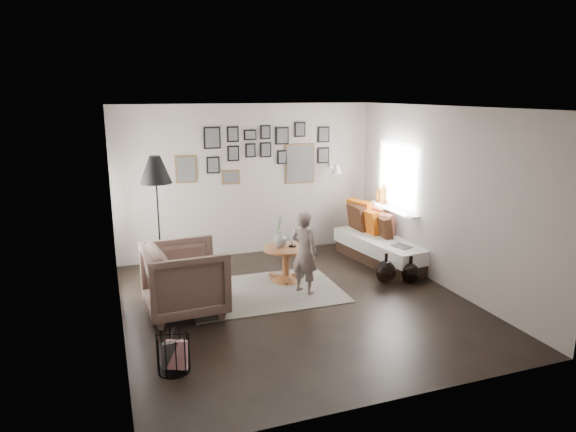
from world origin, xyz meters
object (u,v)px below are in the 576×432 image
object	(u,v)px
daybed	(382,243)
armchair	(185,279)
floor_lamp	(156,175)
demijohn_large	(386,272)
pedestal_table	(286,265)
vase	(280,238)
magazine_basket	(173,353)
child	(305,253)
demijohn_small	(410,273)

from	to	relation	value
daybed	armchair	xyz separation A→B (m)	(-3.45, -1.00, 0.16)
floor_lamp	demijohn_large	xyz separation A→B (m)	(3.15, -0.99, -1.48)
pedestal_table	vase	distance (m)	0.44
pedestal_table	magazine_basket	bearing A→B (deg)	-133.53
armchair	child	bearing A→B (deg)	-88.74
daybed	child	bearing A→B (deg)	-161.04
child	pedestal_table	bearing A→B (deg)	-20.69
vase	floor_lamp	distance (m)	2.00
daybed	floor_lamp	world-z (taller)	floor_lamp
armchair	demijohn_large	xyz separation A→B (m)	(2.96, 0.04, -0.28)
armchair	demijohn_large	distance (m)	2.97
magazine_basket	pedestal_table	bearing A→B (deg)	46.47
pedestal_table	demijohn_small	size ratio (longest dim) A/B	1.61
demijohn_large	demijohn_small	bearing A→B (deg)	-18.92
magazine_basket	demijohn_small	xyz separation A→B (m)	(3.66, 1.32, -0.04)
vase	demijohn_small	xyz separation A→B (m)	(1.80, -0.74, -0.52)
pedestal_table	demijohn_large	world-z (taller)	pedestal_table
demijohn_large	demijohn_small	xyz separation A→B (m)	(0.35, -0.12, -0.02)
pedestal_table	vase	world-z (taller)	vase
armchair	magazine_basket	xyz separation A→B (m)	(-0.35, -1.40, -0.26)
vase	child	size ratio (longest dim) A/B	0.40
magazine_basket	child	world-z (taller)	child
armchair	floor_lamp	bearing A→B (deg)	8.06
demijohn_large	magazine_basket	bearing A→B (deg)	-156.48
pedestal_table	magazine_basket	size ratio (longest dim) A/B	1.67
magazine_basket	demijohn_large	size ratio (longest dim) A/B	0.88
vase	armchair	world-z (taller)	vase
armchair	magazine_basket	bearing A→B (deg)	163.55
daybed	child	distance (m)	2.00
armchair	vase	bearing A→B (deg)	-68.74
child	vase	bearing A→B (deg)	-13.24
armchair	demijohn_small	size ratio (longest dim) A/B	2.39
daybed	floor_lamp	xyz separation A→B (m)	(-3.65, 0.03, 1.36)
vase	floor_lamp	bearing A→B (deg)	167.71
daybed	child	size ratio (longest dim) A/B	1.68
daybed	magazine_basket	bearing A→B (deg)	-155.60
daybed	demijohn_small	bearing A→B (deg)	-105.37
armchair	child	size ratio (longest dim) A/B	0.84
pedestal_table	daybed	xyz separation A→B (m)	(1.86, 0.36, 0.05)
daybed	demijohn_small	world-z (taller)	daybed
pedestal_table	demijohn_large	distance (m)	1.50
magazine_basket	daybed	bearing A→B (deg)	32.29
vase	daybed	size ratio (longest dim) A/B	0.24
demijohn_small	floor_lamp	bearing A→B (deg)	162.38
demijohn_large	child	distance (m)	1.34
vase	pedestal_table	bearing A→B (deg)	-14.04
demijohn_small	child	distance (m)	1.69
pedestal_table	vase	size ratio (longest dim) A/B	1.40
demijohn_large	demijohn_small	distance (m)	0.37
pedestal_table	floor_lamp	size ratio (longest dim) A/B	0.35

